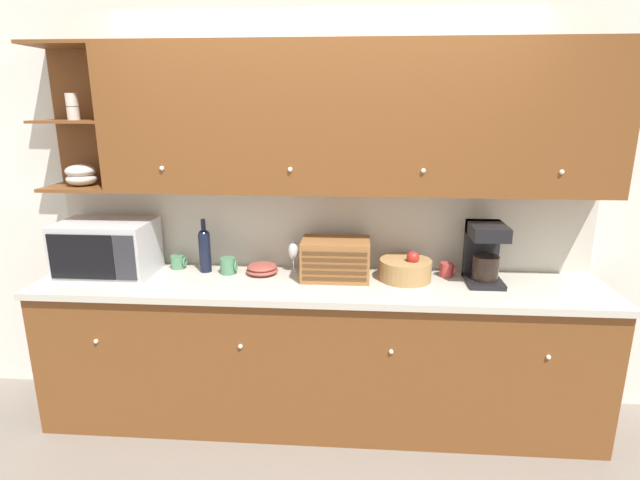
{
  "coord_description": "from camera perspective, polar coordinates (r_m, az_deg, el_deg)",
  "views": [
    {
      "loc": [
        0.21,
        -3.1,
        1.96
      ],
      "look_at": [
        0.0,
        -0.21,
        1.17
      ],
      "focal_mm": 28.0,
      "sensor_mm": 36.0,
      "label": 1
    }
  ],
  "objects": [
    {
      "name": "wall_back",
      "position": [
        3.21,
        0.31,
        3.43
      ],
      "size": [
        5.77,
        0.06,
        2.6
      ],
      "color": "white",
      "rests_on": "ground_plane"
    },
    {
      "name": "bread_box",
      "position": [
        3.03,
        1.78,
        -2.19
      ],
      "size": [
        0.41,
        0.28,
        0.24
      ],
      "color": "#996033",
      "rests_on": "counter_unit"
    },
    {
      "name": "mug_patterned_third",
      "position": [
        3.18,
        -10.43,
        -2.93
      ],
      "size": [
        0.11,
        0.09,
        0.1
      ],
      "color": "#4C845B",
      "rests_on": "counter_unit"
    },
    {
      "name": "wine_glass",
      "position": [
        3.13,
        -3.07,
        -1.31
      ],
      "size": [
        0.06,
        0.06,
        0.2
      ],
      "color": "silver",
      "rests_on": "counter_unit"
    },
    {
      "name": "wine_bottle",
      "position": [
        3.22,
        -13.04,
        -0.93
      ],
      "size": [
        0.07,
        0.07,
        0.34
      ],
      "color": "black",
      "rests_on": "counter_unit"
    },
    {
      "name": "mug_blue_second",
      "position": [
        3.17,
        14.3,
        -3.32
      ],
      "size": [
        0.09,
        0.08,
        0.09
      ],
      "color": "#B73D38",
      "rests_on": "counter_unit"
    },
    {
      "name": "upper_cabinets",
      "position": [
        2.95,
        3.47,
        13.6
      ],
      "size": [
        3.37,
        0.34,
        0.85
      ],
      "color": "brown",
      "rests_on": "backsplash_panel"
    },
    {
      "name": "coffee_maker",
      "position": [
        3.11,
        18.28,
        -1.26
      ],
      "size": [
        0.2,
        0.28,
        0.36
      ],
      "color": "black",
      "rests_on": "counter_unit"
    },
    {
      "name": "bowl_stack_on_counter",
      "position": [
        3.15,
        -6.65,
        -3.26
      ],
      "size": [
        0.2,
        0.2,
        0.07
      ],
      "color": "#9E473D",
      "rests_on": "counter_unit"
    },
    {
      "name": "fruit_basket",
      "position": [
        3.06,
        9.76,
        -3.32
      ],
      "size": [
        0.31,
        0.31,
        0.19
      ],
      "color": "#A87F4C",
      "rests_on": "counter_unit"
    },
    {
      "name": "mug",
      "position": [
        3.35,
        -15.91,
        -2.44
      ],
      "size": [
        0.09,
        0.08,
        0.09
      ],
      "color": "#4C845B",
      "rests_on": "counter_unit"
    },
    {
      "name": "counter_unit",
      "position": [
        3.19,
        -0.12,
        -12.64
      ],
      "size": [
        3.39,
        0.62,
        0.93
      ],
      "color": "brown",
      "rests_on": "ground_plane"
    },
    {
      "name": "microwave",
      "position": [
        3.35,
        -23.17,
        -0.88
      ],
      "size": [
        0.56,
        0.38,
        0.34
      ],
      "color": "silver",
      "rests_on": "counter_unit"
    },
    {
      "name": "ground_plane",
      "position": [
        3.68,
        0.25,
        -16.91
      ],
      "size": [
        24.0,
        24.0,
        0.0
      ],
      "primitive_type": "plane",
      "color": "slate"
    },
    {
      "name": "backsplash_panel",
      "position": [
        3.2,
        0.26,
        1.4
      ],
      "size": [
        3.37,
        0.01,
        0.52
      ],
      "color": "beige",
      "rests_on": "counter_unit"
    }
  ]
}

